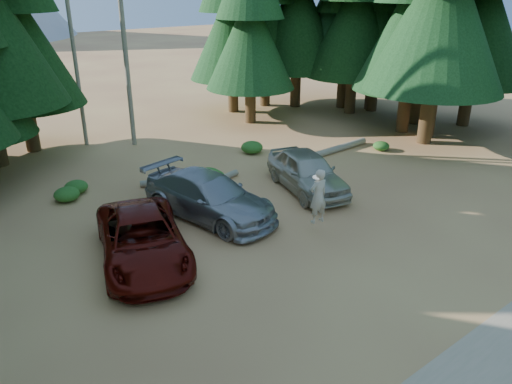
{
  "coord_description": "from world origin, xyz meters",
  "views": [
    {
      "loc": [
        -9.76,
        -9.27,
        7.87
      ],
      "look_at": [
        -0.02,
        3.09,
        1.25
      ],
      "focal_mm": 35.0,
      "sensor_mm": 36.0,
      "label": 1
    }
  ],
  "objects_px": {
    "silver_minivan_right": "(307,171)",
    "log_left": "(206,185)",
    "silver_minivan_center": "(209,197)",
    "log_right": "(332,150)",
    "frisbee_player": "(318,196)",
    "log_mid": "(181,181)",
    "red_pickup": "(142,239)"
  },
  "relations": [
    {
      "from": "silver_minivan_right",
      "to": "log_left",
      "type": "xyz_separation_m",
      "value": [
        -3.14,
        2.67,
        -0.67
      ]
    },
    {
      "from": "frisbee_player",
      "to": "silver_minivan_right",
      "type": "bearing_deg",
      "value": -123.02
    },
    {
      "from": "log_left",
      "to": "log_mid",
      "type": "distance_m",
      "value": 1.22
    },
    {
      "from": "silver_minivan_center",
      "to": "frisbee_player",
      "type": "distance_m",
      "value": 3.96
    },
    {
      "from": "silver_minivan_center",
      "to": "frisbee_player",
      "type": "bearing_deg",
      "value": -66.96
    },
    {
      "from": "frisbee_player",
      "to": "log_mid",
      "type": "relative_size",
      "value": 0.57
    },
    {
      "from": "silver_minivan_center",
      "to": "frisbee_player",
      "type": "xyz_separation_m",
      "value": [
        2.23,
        -3.23,
        0.52
      ]
    },
    {
      "from": "silver_minivan_right",
      "to": "log_mid",
      "type": "height_order",
      "value": "silver_minivan_right"
    },
    {
      "from": "silver_minivan_right",
      "to": "log_mid",
      "type": "xyz_separation_m",
      "value": [
        -3.74,
        3.73,
        -0.67
      ]
    },
    {
      "from": "log_mid",
      "to": "log_right",
      "type": "xyz_separation_m",
      "value": [
        8.06,
        -1.06,
        0.02
      ]
    },
    {
      "from": "silver_minivan_right",
      "to": "log_right",
      "type": "bearing_deg",
      "value": 49.0
    },
    {
      "from": "silver_minivan_right",
      "to": "silver_minivan_center",
      "type": "bearing_deg",
      "value": -167.02
    },
    {
      "from": "frisbee_player",
      "to": "log_right",
      "type": "relative_size",
      "value": 0.38
    },
    {
      "from": "log_right",
      "to": "red_pickup",
      "type": "bearing_deg",
      "value": -165.68
    },
    {
      "from": "silver_minivan_center",
      "to": "log_mid",
      "type": "distance_m",
      "value": 3.54
    },
    {
      "from": "silver_minivan_center",
      "to": "log_mid",
      "type": "height_order",
      "value": "silver_minivan_center"
    },
    {
      "from": "red_pickup",
      "to": "frisbee_player",
      "type": "height_order",
      "value": "frisbee_player"
    },
    {
      "from": "log_mid",
      "to": "frisbee_player",
      "type": "bearing_deg",
      "value": -50.32
    },
    {
      "from": "red_pickup",
      "to": "silver_minivan_right",
      "type": "relative_size",
      "value": 1.12
    },
    {
      "from": "red_pickup",
      "to": "silver_minivan_center",
      "type": "height_order",
      "value": "silver_minivan_center"
    },
    {
      "from": "log_left",
      "to": "log_right",
      "type": "distance_m",
      "value": 7.46
    },
    {
      "from": "red_pickup",
      "to": "frisbee_player",
      "type": "xyz_separation_m",
      "value": [
        5.54,
        -1.85,
        0.57
      ]
    },
    {
      "from": "log_left",
      "to": "frisbee_player",
      "type": "bearing_deg",
      "value": -95.18
    },
    {
      "from": "frisbee_player",
      "to": "log_left",
      "type": "xyz_separation_m",
      "value": [
        -0.87,
        5.57,
        -1.17
      ]
    },
    {
      "from": "log_right",
      "to": "log_left",
      "type": "bearing_deg",
      "value": 177.25
    },
    {
      "from": "silver_minivan_center",
      "to": "frisbee_player",
      "type": "relative_size",
      "value": 2.86
    },
    {
      "from": "silver_minivan_right",
      "to": "frisbee_player",
      "type": "relative_size",
      "value": 2.49
    },
    {
      "from": "silver_minivan_center",
      "to": "log_right",
      "type": "relative_size",
      "value": 1.09
    },
    {
      "from": "red_pickup",
      "to": "silver_minivan_right",
      "type": "height_order",
      "value": "silver_minivan_right"
    },
    {
      "from": "red_pickup",
      "to": "log_mid",
      "type": "bearing_deg",
      "value": 68.27
    },
    {
      "from": "frisbee_player",
      "to": "log_right",
      "type": "height_order",
      "value": "frisbee_player"
    },
    {
      "from": "silver_minivan_right",
      "to": "log_left",
      "type": "height_order",
      "value": "silver_minivan_right"
    }
  ]
}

